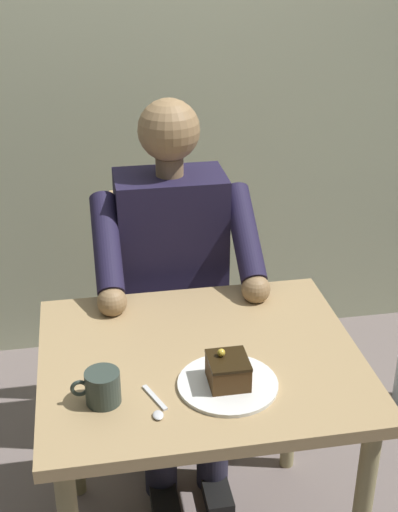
{
  "coord_description": "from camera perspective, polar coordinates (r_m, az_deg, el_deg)",
  "views": [
    {
      "loc": [
        0.28,
        1.54,
        1.82
      ],
      "look_at": [
        -0.01,
        -0.1,
        0.98
      ],
      "focal_mm": 49.04,
      "sensor_mm": 36.0,
      "label": 1
    }
  ],
  "objects": [
    {
      "name": "dining_table",
      "position": [
        1.97,
        0.13,
        -10.55
      ],
      "size": [
        0.87,
        0.73,
        0.73
      ],
      "color": "tan",
      "rests_on": "ground"
    },
    {
      "name": "chair",
      "position": [
        2.58,
        -2.47,
        -3.88
      ],
      "size": [
        0.42,
        0.42,
        0.92
      ],
      "color": "tan",
      "rests_on": "ground"
    },
    {
      "name": "seated_person",
      "position": [
        2.35,
        -1.98,
        -2.48
      ],
      "size": [
        0.53,
        0.58,
        1.29
      ],
      "color": "#1F1A35",
      "rests_on": "ground"
    },
    {
      "name": "dessert_plate",
      "position": [
        1.8,
        2.36,
        -10.39
      ],
      "size": [
        0.26,
        0.26,
        0.01
      ],
      "primitive_type": "cylinder",
      "color": "white",
      "rests_on": "dining_table"
    },
    {
      "name": "cake_slice",
      "position": [
        1.77,
        2.38,
        -9.32
      ],
      "size": [
        0.1,
        0.11,
        0.09
      ],
      "color": "#4A2F15",
      "rests_on": "dessert_plate"
    },
    {
      "name": "coffee_cup",
      "position": [
        1.74,
        -7.91,
        -10.51
      ],
      "size": [
        0.12,
        0.09,
        0.09
      ],
      "color": "#303C36",
      "rests_on": "dining_table"
    },
    {
      "name": "dessert_spoon",
      "position": [
        1.73,
        -3.48,
        -12.19
      ],
      "size": [
        0.05,
        0.14,
        0.01
      ],
      "color": "silver",
      "rests_on": "dining_table"
    }
  ]
}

